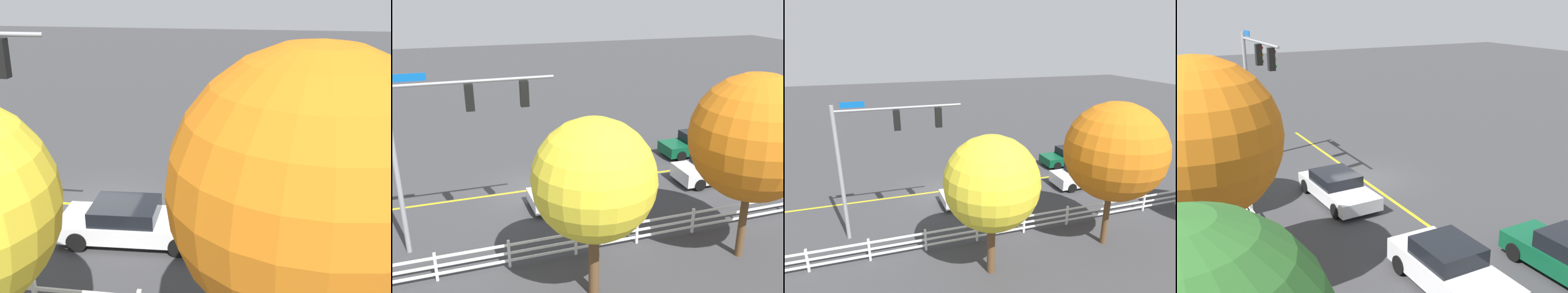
# 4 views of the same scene
# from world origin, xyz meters

# --- Properties ---
(ground_plane) EXTENTS (120.00, 120.00, 0.00)m
(ground_plane) POSITION_xyz_m (0.00, 0.00, 0.00)
(ground_plane) COLOR #38383A
(lane_center_stripe) EXTENTS (28.00, 0.16, 0.01)m
(lane_center_stripe) POSITION_xyz_m (-4.00, 0.00, 0.00)
(lane_center_stripe) COLOR gold
(lane_center_stripe) RESTS_ON ground_plane
(signal_assembly) EXTENTS (6.17, 0.37, 7.09)m
(signal_assembly) POSITION_xyz_m (3.99, 4.00, 4.94)
(signal_assembly) COLOR gray
(signal_assembly) RESTS_ON ground_plane
(car_1) EXTENTS (4.71, 2.14, 1.25)m
(car_1) POSITION_xyz_m (-1.68, 2.12, 0.61)
(car_1) COLOR silver
(car_1) RESTS_ON ground_plane
(car_2) EXTENTS (4.55, 2.02, 1.51)m
(car_2) POSITION_xyz_m (-9.61, 1.88, 0.71)
(car_2) COLOR silver
(car_2) RESTS_ON ground_plane
(white_rail_fence) EXTENTS (26.10, 0.10, 1.15)m
(white_rail_fence) POSITION_xyz_m (-3.00, 6.27, 0.60)
(white_rail_fence) COLOR white
(white_rail_fence) RESTS_ON ground_plane
(tree_2) EXTENTS (4.65, 4.65, 7.23)m
(tree_2) POSITION_xyz_m (-6.46, 8.31, 4.89)
(tree_2) COLOR brown
(tree_2) RESTS_ON ground_plane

